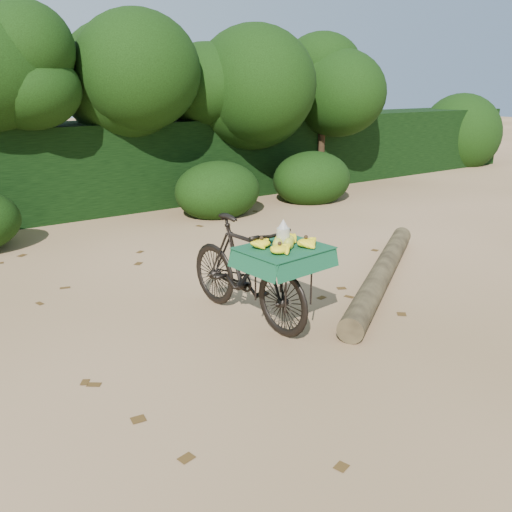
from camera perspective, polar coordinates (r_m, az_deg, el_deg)
ground at (r=6.92m, az=3.97°, el=-4.01°), size 80.00×80.00×0.00m
vendor_bicycle at (r=5.98m, az=-0.96°, el=-1.39°), size 0.90×1.98×1.18m
fallen_log at (r=7.46m, az=13.15°, el=-1.64°), size 3.49×2.40×0.29m
hedge_backdrop at (r=12.10m, az=-15.29°, el=9.17°), size 26.00×1.80×1.80m
tree_row at (r=11.03m, az=-17.51°, el=13.99°), size 14.50×2.00×4.00m
bush_clumps at (r=10.55m, az=-8.72°, el=5.94°), size 8.80×1.70×0.90m
leaf_litter at (r=7.40m, az=0.80°, el=-2.47°), size 7.00×7.30×0.01m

